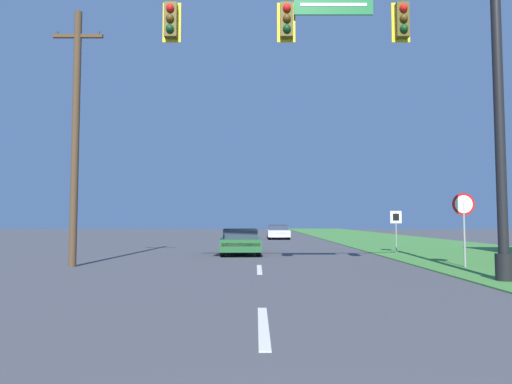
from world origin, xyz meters
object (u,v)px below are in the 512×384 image
(stop_sign, at_px, (462,213))
(route_sign_post, at_px, (394,222))
(far_car, at_px, (276,232))
(signal_mast, at_px, (398,76))
(car_ahead, at_px, (238,241))
(utility_pole_near, at_px, (73,133))

(stop_sign, xyz_separation_m, route_sign_post, (-0.23, 6.78, -0.34))
(far_car, relative_size, stop_sign, 1.79)
(signal_mast, relative_size, car_ahead, 2.30)
(signal_mast, distance_m, utility_pole_near, 11.07)
(stop_sign, relative_size, utility_pole_near, 0.27)
(stop_sign, bearing_deg, signal_mast, -132.69)
(signal_mast, relative_size, route_sign_post, 4.99)
(signal_mast, height_order, car_ahead, signal_mast)
(route_sign_post, xyz_separation_m, utility_pole_near, (-13.26, -6.26, 3.20))
(stop_sign, height_order, route_sign_post, stop_sign)
(car_ahead, xyz_separation_m, route_sign_post, (7.60, 0.41, 0.92))
(far_car, bearing_deg, stop_sign, -77.77)
(utility_pole_near, bearing_deg, route_sign_post, 25.26)
(stop_sign, bearing_deg, far_car, 102.23)
(utility_pole_near, bearing_deg, car_ahead, 45.92)
(utility_pole_near, bearing_deg, signal_mast, -21.24)
(car_ahead, height_order, stop_sign, stop_sign)
(stop_sign, distance_m, utility_pole_near, 13.81)
(car_ahead, xyz_separation_m, far_car, (2.67, 17.48, 0.00))
(stop_sign, distance_m, route_sign_post, 6.80)
(car_ahead, bearing_deg, route_sign_post, 3.10)
(far_car, height_order, stop_sign, stop_sign)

